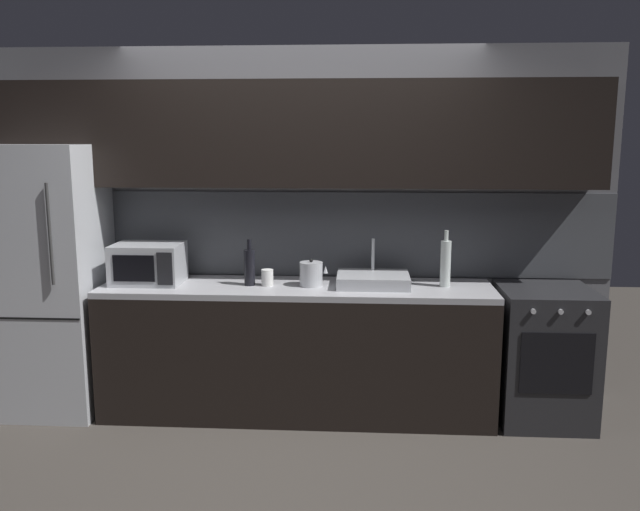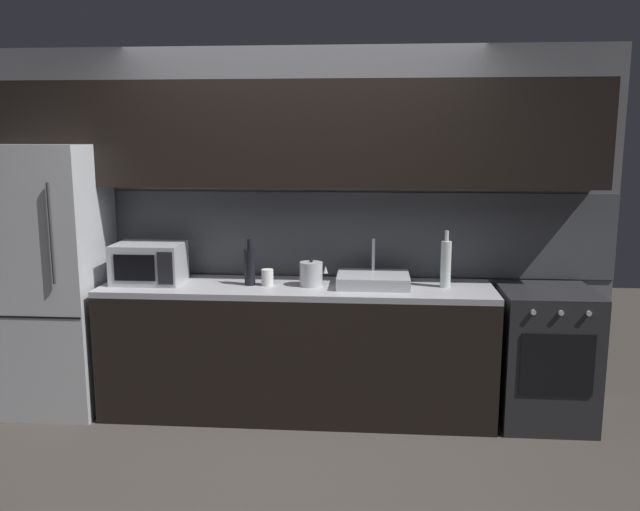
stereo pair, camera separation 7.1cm
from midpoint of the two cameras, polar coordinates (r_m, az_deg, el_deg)
ground_plane at (r=3.92m, az=-2.99°, el=-18.54°), size 10.00×10.00×0.00m
back_wall at (r=4.64m, az=-1.23°, el=6.06°), size 4.37×0.44×2.50m
counter_run at (r=4.56m, az=-1.56°, el=-8.12°), size 2.63×0.60×0.90m
refrigerator at (r=4.91m, az=-21.65°, el=-1.87°), size 0.68×0.69×1.84m
oven_range at (r=4.69m, az=19.20°, el=-8.18°), size 0.60×0.62×0.90m
microwave at (r=4.65m, az=-14.10°, el=-0.63°), size 0.46×0.35×0.27m
sink_basin at (r=4.44m, az=5.06°, el=-2.10°), size 0.48×0.38×0.30m
kettle at (r=4.41m, az=-0.30°, el=-1.60°), size 0.19×0.15×0.19m
wine_bottle_dark at (r=4.45m, az=-5.63°, el=-0.94°), size 0.07×0.07×0.31m
wine_bottle_clear at (r=4.45m, az=11.25°, el=-0.67°), size 0.07×0.07×0.38m
mug_white at (r=4.44m, az=-4.10°, el=-1.89°), size 0.08×0.08×0.11m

